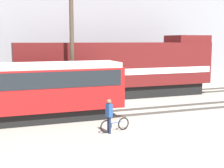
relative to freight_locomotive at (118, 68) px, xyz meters
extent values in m
plane|color=#9E998C|center=(-2.21, -3.93, -2.36)|extent=(120.00, 120.00, 0.00)
cube|color=#47423D|center=(-2.21, -6.37, -2.29)|extent=(60.00, 0.07, 0.14)
cube|color=#47423D|center=(-2.21, -4.93, -2.29)|extent=(60.00, 0.07, 0.14)
cube|color=#47423D|center=(-2.21, -0.72, -2.29)|extent=(60.00, 0.07, 0.14)
cube|color=#47423D|center=(-2.21, 0.72, -2.29)|extent=(60.00, 0.07, 0.14)
cube|color=#99999E|center=(-2.21, 7.60, 3.86)|extent=(33.86, 6.00, 12.43)
cube|color=black|center=(-0.14, 0.00, -1.86)|extent=(14.78, 2.55, 1.00)
cube|color=maroon|center=(-0.14, 0.00, 0.37)|extent=(16.06, 3.00, 3.45)
cube|color=white|center=(-0.14, 0.00, -0.15)|extent=(15.74, 3.04, 0.50)
cube|color=maroon|center=(6.39, 0.00, 2.39)|extent=(3.00, 2.85, 0.60)
cube|color=black|center=(-8.60, -5.65, -2.01)|extent=(11.19, 2.00, 0.70)
cube|color=red|center=(-8.60, -5.65, -0.48)|extent=(12.71, 2.50, 2.35)
cube|color=#1E2328|center=(-8.60, -5.65, 0.14)|extent=(12.20, 2.54, 0.90)
cube|color=silver|center=(-8.60, -5.65, 0.84)|extent=(12.46, 2.38, 0.30)
torus|color=black|center=(-3.15, -8.95, -2.03)|extent=(0.66, 0.20, 0.66)
torus|color=black|center=(-4.18, -9.17, -2.03)|extent=(0.66, 0.20, 0.66)
cylinder|color=#1E4C99|center=(-3.67, -9.06, -1.91)|extent=(0.88, 0.22, 0.04)
cylinder|color=#1E4C99|center=(-4.03, -9.14, -1.88)|extent=(0.03, 0.03, 0.30)
cylinder|color=#262626|center=(-3.15, -8.95, -1.64)|extent=(0.11, 0.44, 0.02)
cylinder|color=#232D4C|center=(-4.08, -9.22, -1.93)|extent=(0.11, 0.11, 0.85)
cylinder|color=#232D4C|center=(-4.05, -9.37, -1.93)|extent=(0.11, 0.11, 0.85)
cube|color=#264C8C|center=(-4.07, -9.29, -1.18)|extent=(0.29, 0.40, 0.66)
sphere|color=#8C664C|center=(-4.07, -9.29, -0.74)|extent=(0.23, 0.23, 0.23)
cylinder|color=#4C3D2D|center=(-4.44, -2.82, 2.01)|extent=(0.29, 0.29, 8.74)
camera|label=1|loc=(-9.05, -23.56, 2.25)|focal=50.00mm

